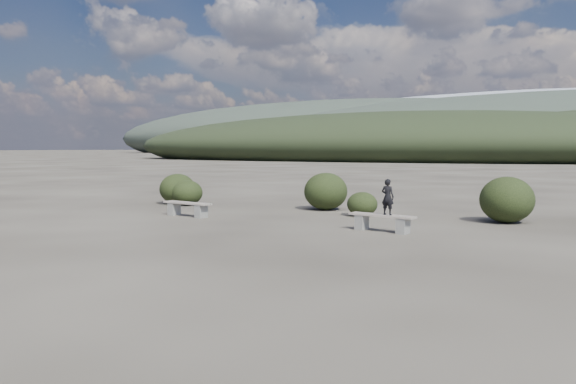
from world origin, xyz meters
The scene contains 10 objects.
ground centered at (0.00, 0.00, 0.00)m, with size 1200.00×1200.00×0.00m, color #2B2721.
bench_left centered at (-3.98, 5.65, 0.28)m, with size 1.85×0.62×0.45m.
bench_right centered at (2.52, 5.40, 0.27)m, with size 1.83×0.67×0.45m.
seated_person centered at (2.68, 5.38, 0.91)m, with size 0.34×0.22×0.93m, color black.
shrub_a centered at (-6.19, 8.46, 0.48)m, with size 1.17×1.17×0.96m, color black.
shrub_b centered at (-0.88, 9.44, 0.65)m, with size 1.53×1.53×1.31m, color black.
shrub_c centered at (0.90, 8.30, 0.39)m, with size 0.97×0.97×0.78m, color black.
shrub_d centered at (5.16, 8.78, 0.67)m, with size 1.54×1.54×1.34m, color black.
shrub_f centered at (-6.82, 8.67, 0.59)m, with size 1.39×1.39×1.18m, color black.
mountain_ridges centered at (-7.48, 339.06, 10.84)m, with size 500.00×400.00×56.00m.
Camera 1 is at (7.13, -8.48, 2.16)m, focal length 35.00 mm.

